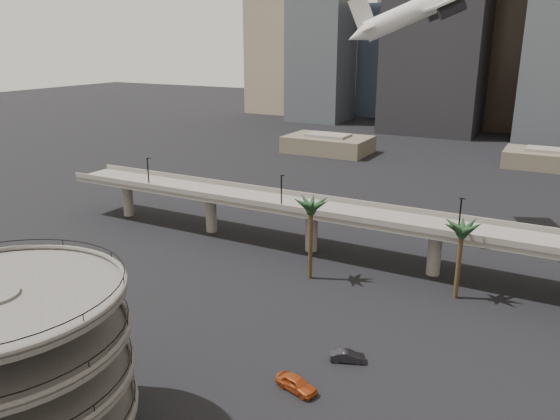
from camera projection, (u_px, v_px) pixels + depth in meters
The scene contains 7 objects.
parking_ramp at pixel (3, 360), 47.70m from camera, with size 22.20×22.20×17.35m.
overpass at pixel (371, 221), 92.03m from camera, with size 130.00×9.30×14.70m.
palm_trees at pixel (503, 233), 74.75m from camera, with size 54.40×18.40×14.00m.
low_buildings at pixel (490, 158), 163.47m from camera, with size 135.00×27.50×6.80m.
skyline at pixel (557, 5), 208.55m from camera, with size 269.00×86.00×135.56m.
car_a at pixel (296, 384), 59.34m from camera, with size 1.98×4.92×1.68m, color #AC4318.
car_b at pixel (347, 356), 64.75m from camera, with size 1.45×4.17×1.37m, color black.
Camera 1 is at (28.16, -29.03, 36.57)m, focal length 35.00 mm.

